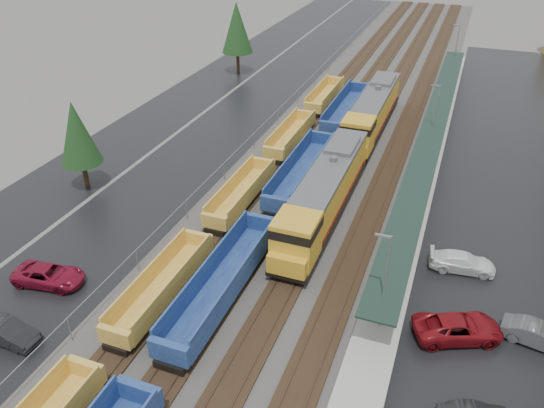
# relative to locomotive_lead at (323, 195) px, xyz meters

# --- Properties ---
(ballast_strip) EXTENTS (20.00, 160.00, 0.08)m
(ballast_strip) POSITION_rel_locomotive_lead_xyz_m (-2.00, 27.72, -2.56)
(ballast_strip) COLOR #302D2B
(ballast_strip) RESTS_ON ground
(trackbed) EXTENTS (14.60, 160.00, 0.22)m
(trackbed) POSITION_rel_locomotive_lead_xyz_m (-2.00, 27.72, -2.44)
(trackbed) COLOR black
(trackbed) RESTS_ON ground
(west_parking_lot) EXTENTS (10.00, 160.00, 0.02)m
(west_parking_lot) POSITION_rel_locomotive_lead_xyz_m (-17.00, 27.72, -2.59)
(west_parking_lot) COLOR black
(west_parking_lot) RESTS_ON ground
(west_road) EXTENTS (9.00, 160.00, 0.02)m
(west_road) POSITION_rel_locomotive_lead_xyz_m (-27.00, 27.72, -2.59)
(west_road) COLOR black
(west_road) RESTS_ON ground
(east_commuter_lot) EXTENTS (16.00, 100.00, 0.02)m
(east_commuter_lot) POSITION_rel_locomotive_lead_xyz_m (17.00, 17.72, -2.59)
(east_commuter_lot) COLOR black
(east_commuter_lot) RESTS_ON ground
(station_platform) EXTENTS (3.00, 80.00, 8.00)m
(station_platform) POSITION_rel_locomotive_lead_xyz_m (7.50, 17.73, -1.87)
(station_platform) COLOR #9E9B93
(station_platform) RESTS_ON ground
(chainlink_fence) EXTENTS (0.08, 160.04, 2.02)m
(chainlink_fence) POSITION_rel_locomotive_lead_xyz_m (-11.50, 26.16, -0.99)
(chainlink_fence) COLOR gray
(chainlink_fence) RESTS_ON ground
(tree_west_near) EXTENTS (3.96, 3.96, 9.00)m
(tree_west_near) POSITION_rel_locomotive_lead_xyz_m (-24.00, -2.28, 3.22)
(tree_west_near) COLOR #332316
(tree_west_near) RESTS_ON ground
(tree_west_far) EXTENTS (4.84, 4.84, 11.00)m
(tree_west_far) POSITION_rel_locomotive_lead_xyz_m (-25.00, 37.72, 4.53)
(tree_west_far) COLOR #332316
(tree_west_far) RESTS_ON ground
(locomotive_lead) EXTENTS (3.30, 21.76, 4.93)m
(locomotive_lead) POSITION_rel_locomotive_lead_xyz_m (0.00, 0.00, 0.00)
(locomotive_lead) COLOR black
(locomotive_lead) RESTS_ON ground
(locomotive_trail) EXTENTS (3.30, 21.76, 4.93)m
(locomotive_trail) POSITION_rel_locomotive_lead_xyz_m (0.00, 21.00, 0.00)
(locomotive_trail) COLOR black
(locomotive_trail) RESTS_ON ground
(well_string_yellow) EXTENTS (2.44, 84.33, 2.17)m
(well_string_yellow) POSITION_rel_locomotive_lead_xyz_m (-8.00, -7.12, -1.50)
(well_string_yellow) COLOR #C38636
(well_string_yellow) RESTS_ON ground
(well_string_blue) EXTENTS (2.81, 90.86, 2.49)m
(well_string_blue) POSITION_rel_locomotive_lead_xyz_m (-4.00, -12.45, -1.37)
(well_string_blue) COLOR navy
(well_string_blue) RESTS_ON ground
(parked_car_west_b) EXTENTS (1.74, 4.72, 1.54)m
(parked_car_west_b) POSITION_rel_locomotive_lead_xyz_m (-15.56, -21.73, -1.83)
(parked_car_west_b) COLOR black
(parked_car_west_b) RESTS_ON ground
(parked_car_west_c) EXTENTS (3.29, 5.74, 1.51)m
(parked_car_west_c) POSITION_rel_locomotive_lead_xyz_m (-16.99, -15.95, -1.84)
(parked_car_west_c) COLOR maroon
(parked_car_west_c) RESTS_ON ground
(parked_car_east_b) EXTENTS (4.89, 6.51, 1.64)m
(parked_car_east_b) POSITION_rel_locomotive_lead_xyz_m (12.51, -10.80, -1.78)
(parked_car_east_b) COLOR maroon
(parked_car_east_b) RESTS_ON ground
(parked_car_east_c) EXTENTS (2.68, 5.30, 1.47)m
(parked_car_east_c) POSITION_rel_locomotive_lead_xyz_m (12.32, -3.08, -1.86)
(parked_car_east_c) COLOR white
(parked_car_east_c) RESTS_ON ground
(parked_car_east_e) EXTENTS (2.39, 4.82, 1.52)m
(parked_car_east_e) POSITION_rel_locomotive_lead_xyz_m (17.50, -9.59, -1.84)
(parked_car_east_e) COLOR #515255
(parked_car_east_e) RESTS_ON ground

